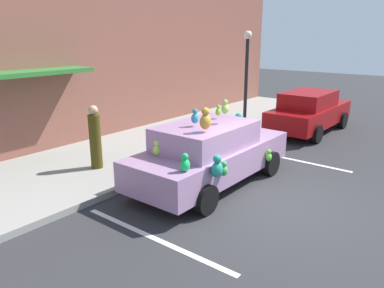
{
  "coord_description": "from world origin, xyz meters",
  "views": [
    {
      "loc": [
        -7.0,
        -3.3,
        3.55
      ],
      "look_at": [
        0.08,
        2.34,
        0.9
      ],
      "focal_mm": 35.07,
      "sensor_mm": 36.0,
      "label": 1
    }
  ],
  "objects_px": {
    "parked_sedan_behind": "(309,111)",
    "street_lamp_post": "(246,71)",
    "plush_covered_car": "(210,153)",
    "pedestrian_walking_past": "(95,138)",
    "teddy_bear_on_sidewalk": "(163,142)"
  },
  "relations": [
    {
      "from": "teddy_bear_on_sidewalk",
      "to": "street_lamp_post",
      "type": "xyz_separation_m",
      "value": [
        3.82,
        -0.5,
        1.83
      ]
    },
    {
      "from": "teddy_bear_on_sidewalk",
      "to": "street_lamp_post",
      "type": "height_order",
      "value": "street_lamp_post"
    },
    {
      "from": "parked_sedan_behind",
      "to": "pedestrian_walking_past",
      "type": "bearing_deg",
      "value": 160.86
    },
    {
      "from": "teddy_bear_on_sidewalk",
      "to": "street_lamp_post",
      "type": "relative_size",
      "value": 0.22
    },
    {
      "from": "pedestrian_walking_past",
      "to": "parked_sedan_behind",
      "type": "bearing_deg",
      "value": -19.14
    },
    {
      "from": "plush_covered_car",
      "to": "parked_sedan_behind",
      "type": "relative_size",
      "value": 1.04
    },
    {
      "from": "plush_covered_car",
      "to": "street_lamp_post",
      "type": "relative_size",
      "value": 1.3
    },
    {
      "from": "plush_covered_car",
      "to": "teddy_bear_on_sidewalk",
      "type": "bearing_deg",
      "value": 71.31
    },
    {
      "from": "plush_covered_car",
      "to": "pedestrian_walking_past",
      "type": "bearing_deg",
      "value": 113.86
    },
    {
      "from": "street_lamp_post",
      "to": "pedestrian_walking_past",
      "type": "distance_m",
      "value": 6.07
    },
    {
      "from": "parked_sedan_behind",
      "to": "teddy_bear_on_sidewalk",
      "type": "bearing_deg",
      "value": 159.4
    },
    {
      "from": "parked_sedan_behind",
      "to": "street_lamp_post",
      "type": "relative_size",
      "value": 1.25
    },
    {
      "from": "street_lamp_post",
      "to": "pedestrian_walking_past",
      "type": "bearing_deg",
      "value": 169.96
    },
    {
      "from": "plush_covered_car",
      "to": "pedestrian_walking_past",
      "type": "xyz_separation_m",
      "value": [
        -1.24,
        2.8,
        0.15
      ]
    },
    {
      "from": "parked_sedan_behind",
      "to": "pedestrian_walking_past",
      "type": "relative_size",
      "value": 2.63
    }
  ]
}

